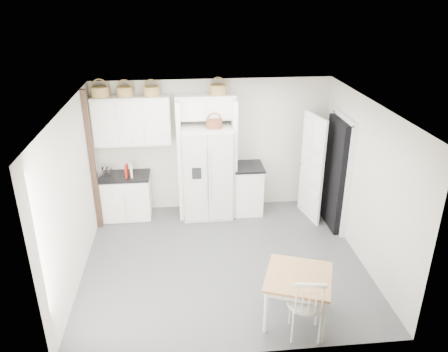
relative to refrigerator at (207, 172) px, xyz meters
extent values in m
plane|color=#4A4A4A|center=(0.15, -1.66, -0.90)|extent=(4.50, 4.50, 0.00)
plane|color=white|center=(0.15, -1.66, 1.70)|extent=(4.50, 4.50, 0.00)
plane|color=beige|center=(0.15, 0.34, 0.40)|extent=(4.50, 0.00, 4.50)
plane|color=beige|center=(-2.10, -1.66, 0.40)|extent=(0.00, 4.00, 4.00)
plane|color=beige|center=(2.40, -1.66, 0.40)|extent=(0.00, 4.00, 4.00)
cube|color=silver|center=(0.00, 0.00, 0.00)|extent=(0.93, 0.75, 1.80)
cube|color=white|center=(-1.56, 0.04, -0.48)|extent=(0.90, 0.57, 0.84)
cube|color=white|center=(0.80, 0.04, -0.43)|extent=(0.53, 0.64, 0.94)
cube|color=#955630|center=(0.99, -3.11, -0.55)|extent=(1.08, 1.08, 0.70)
cube|color=white|center=(1.02, -3.41, -0.40)|extent=(0.55, 0.51, 0.99)
cube|color=black|center=(-1.56, 0.04, -0.04)|extent=(0.94, 0.61, 0.04)
cube|color=black|center=(0.80, 0.04, 0.06)|extent=(0.58, 0.68, 0.04)
cube|color=silver|center=(-1.92, 0.04, 0.06)|extent=(0.26, 0.18, 0.16)
cube|color=#A31D11|center=(-1.51, -0.04, 0.10)|extent=(0.05, 0.16, 0.24)
cube|color=#F8E5B7|center=(-1.42, -0.04, 0.10)|extent=(0.07, 0.17, 0.25)
cylinder|color=#9B7946|center=(-1.86, 0.17, 1.54)|extent=(0.32, 0.32, 0.18)
cylinder|color=#9B7946|center=(-1.43, 0.17, 1.54)|extent=(0.29, 0.29, 0.17)
cylinder|color=#9B7946|center=(-0.96, 0.17, 1.53)|extent=(0.29, 0.29, 0.17)
cylinder|color=#9B7946|center=(0.23, 0.17, 1.54)|extent=(0.31, 0.31, 0.18)
cylinder|color=#5D2115|center=(0.14, -0.10, 0.98)|extent=(0.29, 0.29, 0.15)
cube|color=white|center=(-1.35, 0.17, 1.00)|extent=(1.40, 0.34, 0.90)
cube|color=white|center=(0.00, 0.17, 1.23)|extent=(1.12, 0.34, 0.45)
cube|color=white|center=(-0.51, 0.04, 0.25)|extent=(0.08, 0.60, 2.30)
cube|color=white|center=(0.51, 0.04, 0.25)|extent=(0.08, 0.60, 2.30)
cube|color=black|center=(-2.05, -0.31, 0.40)|extent=(0.09, 0.09, 2.60)
cube|color=black|center=(2.31, -0.66, 0.13)|extent=(0.18, 0.85, 2.05)
cube|color=white|center=(1.95, -0.32, 0.13)|extent=(0.21, 0.79, 2.05)
camera|label=1|loc=(-0.46, -7.67, 3.29)|focal=35.00mm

